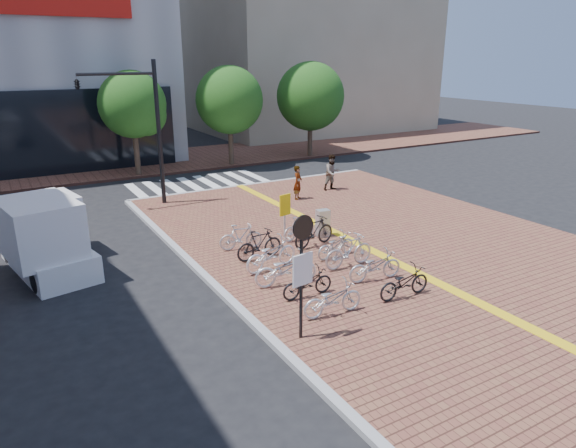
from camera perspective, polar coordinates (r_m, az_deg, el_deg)
ground at (r=17.13m, az=5.61°, el=-5.39°), size 120.00×120.00×0.00m
sidewalk at (r=15.98m, az=25.38°, el=-8.70°), size 14.00×34.00×0.15m
tactile_strip at (r=15.19m, az=23.22°, el=-9.46°), size 0.40×34.00×0.01m
kerb_west at (r=11.51m, az=3.76°, el=-17.78°), size 0.25×34.00×0.15m
kerb_north at (r=28.38m, az=-3.57°, el=4.40°), size 14.00×0.25×0.15m
far_sidewalk at (r=35.58m, az=-14.55°, el=6.68°), size 70.00×8.00×0.15m
building_beige at (r=52.39m, az=1.36°, el=20.57°), size 20.00×18.00×18.00m
crosswalk at (r=29.22m, az=-9.74°, el=4.43°), size 7.50×4.00×0.01m
street_trees at (r=33.47m, az=-4.82°, el=13.46°), size 16.20×4.60×6.35m
bike_0 at (r=13.97m, az=4.99°, el=-8.30°), size 1.81×0.74×0.93m
bike_1 at (r=14.94m, az=2.17°, el=-6.55°), size 1.64×0.59×0.86m
bike_2 at (r=15.62m, az=-0.25°, el=-5.03°), size 2.06×1.03×1.04m
bike_3 at (r=16.77m, az=-1.90°, el=-3.35°), size 2.08×1.01×1.05m
bike_4 at (r=17.62m, az=-3.20°, el=-2.26°), size 1.79×0.63×1.06m
bike_5 at (r=18.55m, az=-5.26°, el=-1.42°), size 1.64×0.72×0.95m
bike_6 at (r=15.25m, az=12.79°, el=-6.34°), size 1.76×0.63×0.92m
bike_7 at (r=16.19m, az=9.64°, el=-4.60°), size 1.88×0.87×0.95m
bike_8 at (r=17.02m, az=6.78°, el=-2.98°), size 1.90×0.57×1.14m
bike_9 at (r=17.87m, az=5.32°, el=-2.34°), size 1.72×0.82×0.87m
bike_10 at (r=18.78m, az=2.92°, el=-0.84°), size 1.93×0.84×1.12m
bike_11 at (r=19.48m, az=1.26°, el=-0.41°), size 1.60×0.71×0.93m
pedestrian_a at (r=24.96m, az=1.10°, el=4.63°), size 0.71×0.69×1.65m
pedestrian_b at (r=26.81m, az=4.94°, el=5.74°), size 0.93×0.74×1.85m
utility_box at (r=19.83m, az=3.89°, el=0.10°), size 0.53×0.41×1.06m
yellow_sign at (r=18.97m, az=-0.32°, el=1.67°), size 0.50×0.17×1.85m
notice_sign at (r=12.16m, az=1.59°, el=-4.32°), size 0.59×0.17×3.21m
traffic_light_pole at (r=24.06m, az=-17.88°, el=12.19°), size 3.51×1.35×6.54m
box_truck at (r=18.57m, az=-25.32°, el=-1.17°), size 2.78×4.79×2.60m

